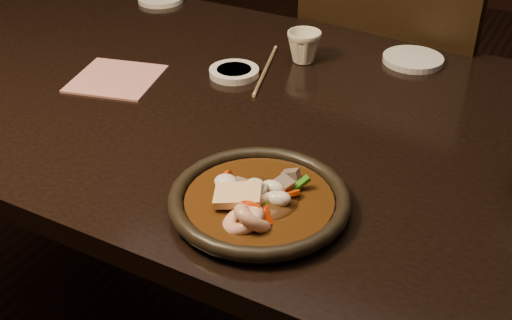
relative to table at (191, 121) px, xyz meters
The scene contains 9 objects.
table is the anchor object (origin of this frame).
chair 0.66m from the table, 66.60° to the left, with size 0.52×0.52×1.00m.
plate 0.43m from the table, 42.04° to the right, with size 0.27×0.27×0.03m.
stirfry 0.44m from the table, 42.81° to the right, with size 0.14×0.18×0.06m.
soy_dish 0.13m from the table, 60.37° to the left, with size 0.10×0.10×0.01m, color silver.
saucer_right 0.49m from the table, 43.03° to the left, with size 0.13×0.13×0.01m, color silver.
tea_cup 0.29m from the table, 56.30° to the left, with size 0.07×0.07×0.07m, color silver.
chopsticks 0.19m from the table, 54.33° to the left, with size 0.08×0.24×0.01m.
napkin 0.17m from the table, 164.11° to the right, with size 0.16×0.16×0.00m, color #B77170.
Camera 1 is at (0.67, -0.94, 1.32)m, focal length 45.00 mm.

